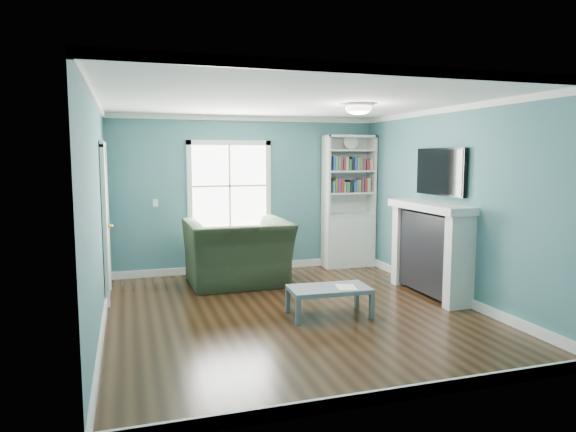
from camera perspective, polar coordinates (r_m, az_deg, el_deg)
name	(u,v)px	position (r m, az deg, el deg)	size (l,w,h in m)	color
floor	(293,312)	(6.52, 0.57, -10.64)	(5.00, 5.00, 0.00)	black
room_walls	(293,186)	(6.23, 0.58, 3.38)	(5.00, 5.00, 5.00)	#387370
trim	(293,214)	(6.26, 0.58, 0.23)	(4.50, 5.00, 2.60)	white
window	(230,186)	(8.57, -6.50, 3.34)	(1.40, 0.06, 1.50)	white
bookshelf	(348,214)	(9.07, 6.72, 0.18)	(0.90, 0.35, 2.31)	silver
fireplace	(430,250)	(7.43, 15.54, -3.69)	(0.44, 1.58, 1.30)	black
tv	(441,172)	(7.38, 16.60, 4.73)	(0.06, 1.10, 0.65)	black
door	(105,220)	(7.37, -19.63, -0.47)	(0.12, 0.98, 2.17)	silver
ceiling_fixture	(359,108)	(6.68, 7.84, 11.84)	(0.38, 0.38, 0.15)	white
light_switch	(156,203)	(8.44, -14.50, 1.43)	(0.08, 0.01, 0.12)	white
recliner	(238,242)	(7.78, -5.63, -2.86)	(1.50, 0.97, 1.31)	black
coffee_table	(329,291)	(6.33, 4.59, -8.28)	(1.00, 0.58, 0.35)	#545E65
paper_sheet	(346,287)	(6.33, 6.47, -7.86)	(0.23, 0.29, 0.00)	white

